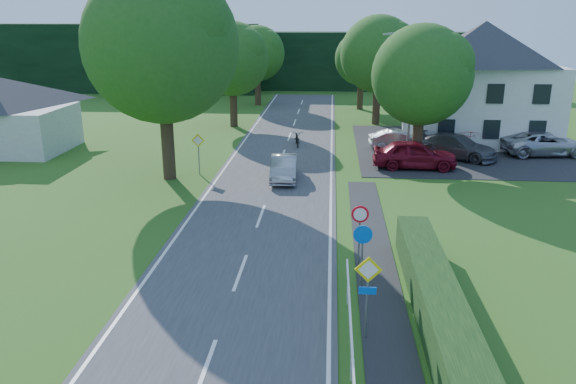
# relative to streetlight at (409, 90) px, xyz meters

# --- Properties ---
(road) EXTENTS (7.00, 80.00, 0.04)m
(road) POSITION_rel_streetlight_xyz_m (-8.06, -10.00, -4.44)
(road) COLOR #3C3B3E
(road) RESTS_ON ground
(parking_pad) EXTENTS (14.00, 16.00, 0.04)m
(parking_pad) POSITION_rel_streetlight_xyz_m (3.94, 3.00, -4.44)
(parking_pad) COLOR #232326
(parking_pad) RESTS_ON ground
(line_edge_left) EXTENTS (0.12, 80.00, 0.01)m
(line_edge_left) POSITION_rel_streetlight_xyz_m (-11.31, -10.00, -4.42)
(line_edge_left) COLOR white
(line_edge_left) RESTS_ON road
(line_edge_right) EXTENTS (0.12, 80.00, 0.01)m
(line_edge_right) POSITION_rel_streetlight_xyz_m (-4.81, -10.00, -4.42)
(line_edge_right) COLOR white
(line_edge_right) RESTS_ON road
(line_centre) EXTENTS (0.12, 80.00, 0.01)m
(line_centre) POSITION_rel_streetlight_xyz_m (-8.06, -10.00, -4.42)
(line_centre) COLOR white
(line_centre) RESTS_ON road
(tree_main) EXTENTS (9.40, 9.40, 11.64)m
(tree_main) POSITION_rel_streetlight_xyz_m (-14.06, -6.00, 1.36)
(tree_main) COLOR #215218
(tree_main) RESTS_ON ground
(tree_left_far) EXTENTS (7.00, 7.00, 8.58)m
(tree_left_far) POSITION_rel_streetlight_xyz_m (-13.06, 10.00, -0.17)
(tree_left_far) COLOR #215218
(tree_left_far) RESTS_ON ground
(tree_right_far) EXTENTS (7.40, 7.40, 9.09)m
(tree_right_far) POSITION_rel_streetlight_xyz_m (-1.06, 12.00, 0.08)
(tree_right_far) COLOR #215218
(tree_right_far) RESTS_ON ground
(tree_left_back) EXTENTS (6.60, 6.60, 8.07)m
(tree_left_back) POSITION_rel_streetlight_xyz_m (-12.56, 22.00, -0.43)
(tree_left_back) COLOR #215218
(tree_left_back) RESTS_ON ground
(tree_right_back) EXTENTS (6.20, 6.20, 7.56)m
(tree_right_back) POSITION_rel_streetlight_xyz_m (-2.06, 20.00, -0.68)
(tree_right_back) COLOR #215218
(tree_right_back) RESTS_ON ground
(tree_right_mid) EXTENTS (7.00, 7.00, 8.58)m
(tree_right_mid) POSITION_rel_streetlight_xyz_m (0.44, -2.00, -0.17)
(tree_right_mid) COLOR #215218
(tree_right_mid) RESTS_ON ground
(treeline_left) EXTENTS (44.00, 6.00, 8.00)m
(treeline_left) POSITION_rel_streetlight_xyz_m (-36.06, 32.00, -0.46)
(treeline_left) COLOR black
(treeline_left) RESTS_ON ground
(treeline_right) EXTENTS (30.00, 5.00, 7.00)m
(treeline_right) POSITION_rel_streetlight_xyz_m (-0.06, 36.00, -0.96)
(treeline_right) COLOR black
(treeline_right) RESTS_ON ground
(house_white) EXTENTS (10.60, 8.40, 8.60)m
(house_white) POSITION_rel_streetlight_xyz_m (5.94, 6.00, -0.06)
(house_white) COLOR silver
(house_white) RESTS_ON ground
(streetlight) EXTENTS (2.03, 0.18, 8.00)m
(streetlight) POSITION_rel_streetlight_xyz_m (0.00, 0.00, 0.00)
(streetlight) COLOR gray
(streetlight) RESTS_ON ground
(sign_priority_right) EXTENTS (0.78, 0.09, 2.59)m
(sign_priority_right) POSITION_rel_streetlight_xyz_m (-3.76, -22.02, -2.67)
(sign_priority_right) COLOR gray
(sign_priority_right) RESTS_ON ground
(sign_roundabout) EXTENTS (0.64, 0.08, 2.37)m
(sign_roundabout) POSITION_rel_streetlight_xyz_m (-3.76, -19.02, -2.79)
(sign_roundabout) COLOR gray
(sign_roundabout) RESTS_ON ground
(sign_speed_limit) EXTENTS (0.64, 0.11, 2.37)m
(sign_speed_limit) POSITION_rel_streetlight_xyz_m (-3.76, -17.03, -2.70)
(sign_speed_limit) COLOR gray
(sign_speed_limit) RESTS_ON ground
(sign_priority_left) EXTENTS (0.78, 0.09, 2.44)m
(sign_priority_left) POSITION_rel_streetlight_xyz_m (-12.56, -5.02, -2.75)
(sign_priority_left) COLOR gray
(sign_priority_left) RESTS_ON ground
(moving_car) EXTENTS (1.60, 4.15, 1.35)m
(moving_car) POSITION_rel_streetlight_xyz_m (-7.50, -5.82, -3.75)
(moving_car) COLOR #A09FA4
(moving_car) RESTS_ON road
(motorcycle) EXTENTS (1.01, 2.20, 1.11)m
(motorcycle) POSITION_rel_streetlight_xyz_m (-7.27, 2.89, -3.87)
(motorcycle) COLOR black
(motorcycle) RESTS_ON road
(parked_car_red) EXTENTS (5.10, 2.17, 1.72)m
(parked_car_red) POSITION_rel_streetlight_xyz_m (0.23, -2.71, -3.56)
(parked_car_red) COLOR maroon
(parked_car_red) RESTS_ON parking_pad
(parked_car_silver_a) EXTENTS (4.08, 1.69, 1.31)m
(parked_car_silver_a) POSITION_rel_streetlight_xyz_m (-0.23, 2.36, -3.77)
(parked_car_silver_a) COLOR #BBBAC0
(parked_car_silver_a) RESTS_ON parking_pad
(parked_car_grey) EXTENTS (5.63, 4.74, 1.54)m
(parked_car_grey) POSITION_rel_streetlight_xyz_m (3.28, 0.11, -3.65)
(parked_car_grey) COLOR #525257
(parked_car_grey) RESTS_ON parking_pad
(parked_car_silver_b) EXTENTS (5.79, 3.16, 1.54)m
(parked_car_silver_b) POSITION_rel_streetlight_xyz_m (9.37, 1.40, -3.65)
(parked_car_silver_b) COLOR silver
(parked_car_silver_b) RESTS_ON parking_pad
(parasol) EXTENTS (2.53, 2.55, 1.79)m
(parasol) POSITION_rel_streetlight_xyz_m (4.14, 0.21, -3.53)
(parasol) COLOR red
(parasol) RESTS_ON parking_pad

